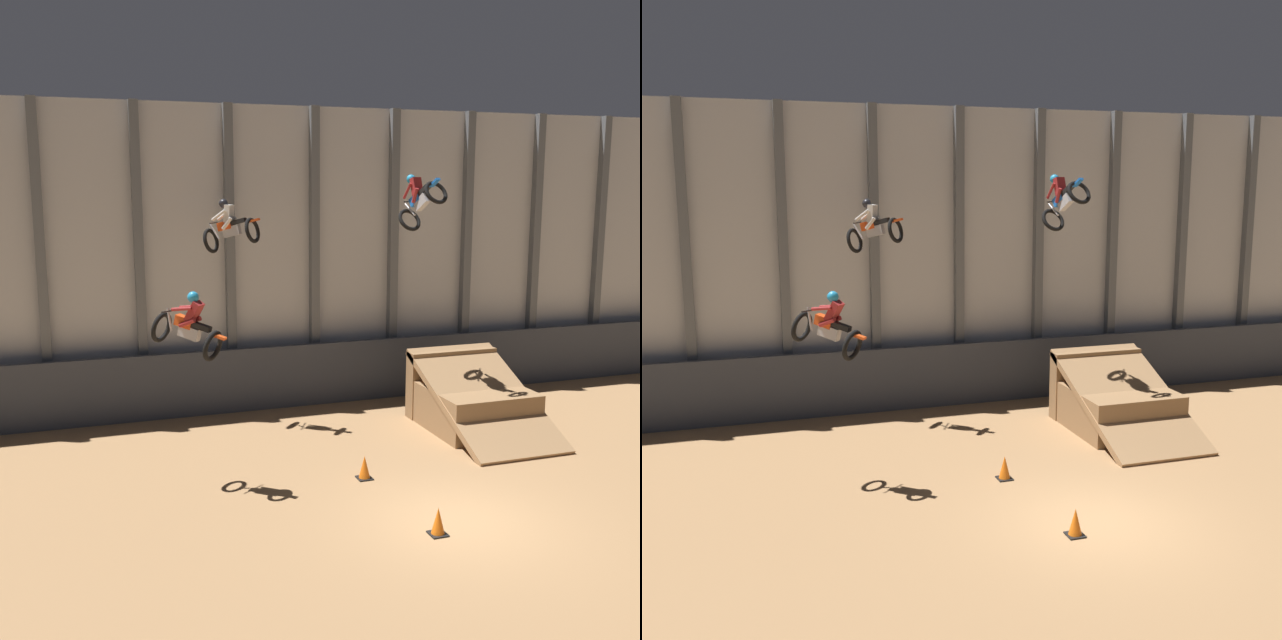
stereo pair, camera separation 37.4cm
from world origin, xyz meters
TOP-DOWN VIEW (x-y plane):
  - ground_plane at (0.00, 0.00)m, footprint 60.00×60.00m
  - arena_back_wall at (0.00, 9.92)m, footprint 32.00×0.40m
  - lower_barrier at (0.00, 9.22)m, footprint 31.36×0.20m
  - dirt_ramp at (3.50, 5.65)m, footprint 2.85×4.56m
  - rider_bike_left_air at (-5.03, 3.61)m, footprint 1.71×1.63m
  - rider_bike_center_air at (-3.12, 7.96)m, footprint 1.71×1.64m
  - rider_bike_right_air at (1.95, 6.15)m, footprint 1.06×1.79m
  - traffic_cone_near_ramp at (-1.01, 2.82)m, footprint 0.36×0.36m
  - traffic_cone_arena_edge at (-0.70, -0.42)m, footprint 0.36×0.36m

SIDE VIEW (x-z plane):
  - ground_plane at x=0.00m, z-range 0.00..0.00m
  - traffic_cone_near_ramp at x=-1.01m, z-range -0.01..0.57m
  - traffic_cone_arena_edge at x=-0.70m, z-range -0.01..0.57m
  - dirt_ramp at x=3.50m, z-range -0.36..1.87m
  - lower_barrier at x=0.00m, z-range 0.00..2.01m
  - rider_bike_left_air at x=-5.03m, z-range 3.05..4.66m
  - arena_back_wall at x=0.00m, z-range 0.00..9.48m
  - rider_bike_center_air at x=-3.12m, z-range 5.05..6.64m
  - rider_bike_right_air at x=1.95m, z-range 5.80..7.48m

